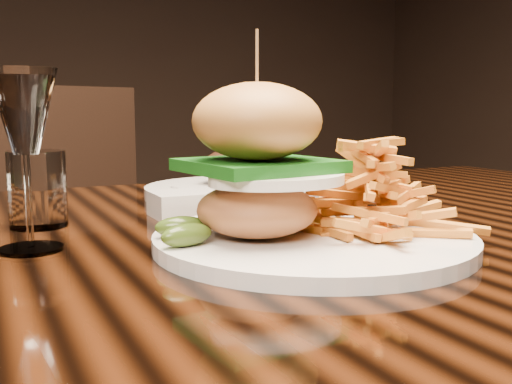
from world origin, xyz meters
name	(u,v)px	position (x,y,z in m)	size (l,w,h in m)	color
dining_table	(248,285)	(0.00, 0.00, 0.67)	(1.60, 0.90, 0.75)	black
burger_plate	(312,189)	(0.01, -0.14, 0.81)	(0.33, 0.33, 0.22)	silver
ramekin	(180,204)	(-0.06, 0.09, 0.77)	(0.07, 0.07, 0.03)	silver
wine_glass	(24,118)	(-0.25, -0.03, 0.88)	(0.07, 0.07, 0.18)	white
water_tumbler	(37,189)	(-0.23, 0.10, 0.80)	(0.07, 0.07, 0.09)	white
far_dish	(237,185)	(0.08, 0.22, 0.77)	(0.30, 0.30, 0.10)	silver
chair_far	(84,247)	(-0.05, 0.89, 0.54)	(0.59, 0.60, 0.95)	black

